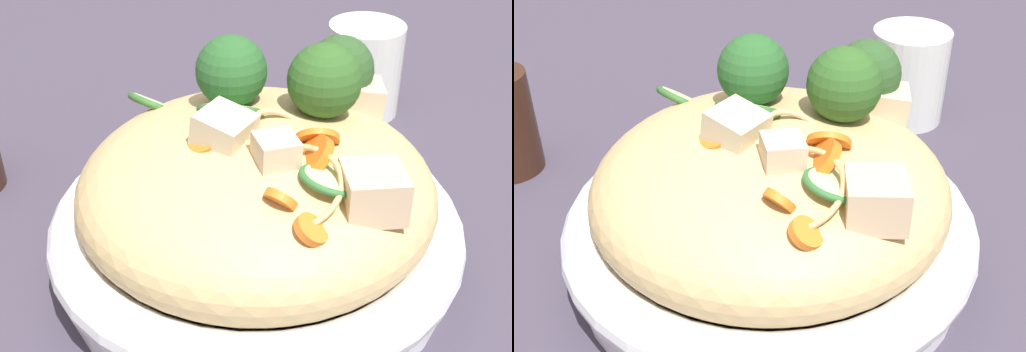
# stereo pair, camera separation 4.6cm
# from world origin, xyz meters

# --- Properties ---
(ground_plane) EXTENTS (3.00, 3.00, 0.00)m
(ground_plane) POSITION_xyz_m (0.00, 0.00, 0.00)
(ground_plane) COLOR #3D3747
(serving_bowl) EXTENTS (0.29, 0.29, 0.05)m
(serving_bowl) POSITION_xyz_m (0.00, 0.00, 0.03)
(serving_bowl) COLOR white
(serving_bowl) RESTS_ON ground_plane
(noodle_heap) EXTENTS (0.25, 0.25, 0.10)m
(noodle_heap) POSITION_xyz_m (-0.00, 0.00, 0.07)
(noodle_heap) COLOR tan
(noodle_heap) RESTS_ON serving_bowl
(broccoli_florets) EXTENTS (0.13, 0.13, 0.08)m
(broccoli_florets) POSITION_xyz_m (-0.01, -0.06, 0.13)
(broccoli_florets) COLOR #95B36D
(broccoli_florets) RESTS_ON serving_bowl
(carrot_coins) EXTENTS (0.12, 0.10, 0.03)m
(carrot_coins) POSITION_xyz_m (-0.03, 0.02, 0.11)
(carrot_coins) COLOR orange
(carrot_coins) RESTS_ON serving_bowl
(zucchini_slices) EXTENTS (0.22, 0.16, 0.05)m
(zucchini_slices) POSITION_xyz_m (0.01, -0.03, 0.11)
(zucchini_slices) COLOR beige
(zucchini_slices) RESTS_ON serving_bowl
(chicken_chunks) EXTENTS (0.15, 0.16, 0.05)m
(chicken_chunks) POSITION_xyz_m (-0.04, -0.01, 0.11)
(chicken_chunks) COLOR beige
(chicken_chunks) RESTS_ON serving_bowl
(drinking_glass) EXTENTS (0.08, 0.08, 0.09)m
(drinking_glass) POSITION_xyz_m (0.01, -0.26, 0.05)
(drinking_glass) COLOR silver
(drinking_glass) RESTS_ON ground_plane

